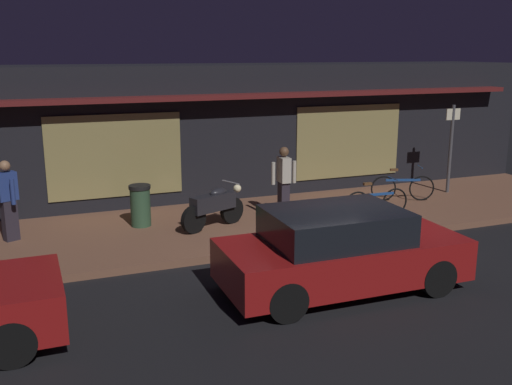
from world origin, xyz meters
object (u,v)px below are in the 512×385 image
object	(u,v)px
trash_bin	(140,205)
parked_car_far	(340,251)
motorcycle	(214,206)
sign_post	(451,143)
bicycle_parked	(376,202)
person_photographer	(8,199)
person_bystander	(284,181)
bicycle_extra	(402,187)

from	to	relation	value
trash_bin	parked_car_far	bearing A→B (deg)	-60.91
motorcycle	parked_car_far	world-z (taller)	parked_car_far
motorcycle	sign_post	xyz separation A→B (m)	(7.00, 0.85, 0.86)
bicycle_parked	parked_car_far	distance (m)	4.21
sign_post	person_photographer	bearing A→B (deg)	-179.16
bicycle_parked	trash_bin	world-z (taller)	trash_bin
bicycle_parked	person_photographer	distance (m)	8.05
person_bystander	trash_bin	world-z (taller)	person_bystander
bicycle_extra	parked_car_far	xyz separation A→B (m)	(-4.26, -4.27, 0.20)
person_photographer	parked_car_far	bearing A→B (deg)	-40.60
bicycle_extra	trash_bin	world-z (taller)	trash_bin
bicycle_extra	sign_post	distance (m)	2.02
bicycle_extra	sign_post	xyz separation A→B (m)	(1.73, 0.33, 1.00)
person_bystander	parked_car_far	distance (m)	4.04
sign_post	trash_bin	xyz separation A→B (m)	(-8.49, -0.11, -0.89)
person_photographer	trash_bin	xyz separation A→B (m)	(2.68, 0.05, -0.41)
sign_post	parked_car_far	xyz separation A→B (m)	(-5.99, -4.61, -0.81)
motorcycle	sign_post	distance (m)	7.11
person_photographer	parked_car_far	size ratio (longest dim) A/B	0.41
person_photographer	sign_post	xyz separation A→B (m)	(11.17, 0.16, 0.48)
motorcycle	bicycle_extra	size ratio (longest dim) A/B	1.03
bicycle_extra	person_photographer	bearing A→B (deg)	178.96
motorcycle	parked_car_far	bearing A→B (deg)	-74.87
person_bystander	trash_bin	bearing A→B (deg)	170.59
bicycle_extra	parked_car_far	distance (m)	6.04
bicycle_extra	trash_bin	distance (m)	6.77
bicycle_parked	trash_bin	distance (m)	5.42
person_photographer	parked_car_far	xyz separation A→B (m)	(5.18, -4.44, -0.32)
sign_post	trash_bin	world-z (taller)	sign_post
bicycle_parked	sign_post	size ratio (longest dim) A/B	0.69
person_bystander	parked_car_far	world-z (taller)	person_bystander
parked_car_far	trash_bin	bearing A→B (deg)	119.09
sign_post	parked_car_far	bearing A→B (deg)	-142.42
motorcycle	person_bystander	distance (m)	1.80
motorcycle	bicycle_parked	world-z (taller)	motorcycle
bicycle_parked	parked_car_far	xyz separation A→B (m)	(-2.75, -3.18, 0.20)
motorcycle	trash_bin	bearing A→B (deg)	153.61
motorcycle	person_bystander	size ratio (longest dim) A/B	0.97
person_bystander	trash_bin	xyz separation A→B (m)	(-3.24, 0.54, -0.41)
bicycle_extra	person_bystander	bearing A→B (deg)	-174.93
person_bystander	sign_post	size ratio (longest dim) A/B	0.70
bicycle_parked	sign_post	xyz separation A→B (m)	(3.23, 1.43, 1.00)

